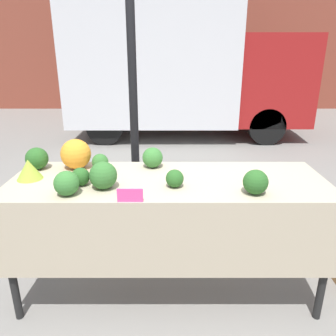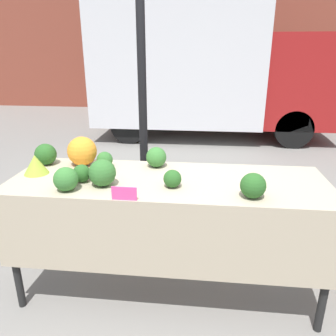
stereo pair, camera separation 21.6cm
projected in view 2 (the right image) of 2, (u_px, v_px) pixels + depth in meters
ground_plane at (168, 287)px, 2.49m from camera, size 40.00×40.00×0.00m
tent_pole at (143, 117)px, 2.74m from camera, size 0.07×0.07×2.33m
parked_truck at (205, 67)px, 6.59m from camera, size 4.62×2.12×2.63m
market_table at (167, 199)px, 2.17m from camera, size 2.11×0.72×0.88m
orange_cauliflower at (82, 151)px, 2.43m from camera, size 0.22×0.22×0.22m
romanesco_head at (36, 164)px, 2.27m from camera, size 0.17×0.17×0.13m
broccoli_head_0 at (66, 179)px, 1.99m from camera, size 0.15×0.15×0.15m
broccoli_head_1 at (46, 154)px, 2.45m from camera, size 0.16×0.16×0.16m
broccoli_head_2 at (172, 179)px, 2.05m from camera, size 0.11×0.11×0.11m
broccoli_head_3 at (105, 160)px, 2.40m from camera, size 0.12×0.12×0.12m
broccoli_head_4 at (82, 173)px, 2.13m from camera, size 0.12×0.12×0.12m
broccoli_head_5 at (156, 157)px, 2.40m from camera, size 0.15×0.15×0.15m
broccoli_head_6 at (102, 173)px, 2.06m from camera, size 0.17×0.17×0.17m
broccoli_head_7 at (253, 186)px, 1.89m from camera, size 0.15×0.15×0.15m
price_sign at (124, 194)px, 1.87m from camera, size 0.15×0.01×0.08m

